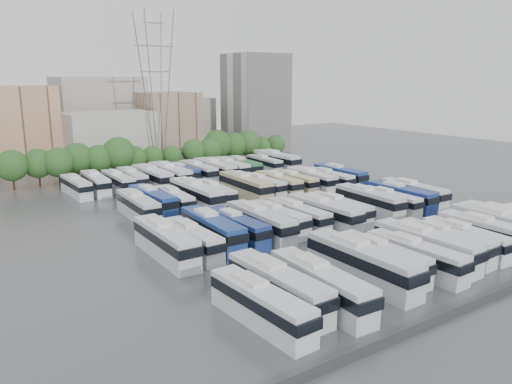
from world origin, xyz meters
TOP-DOWN VIEW (x-y plane):
  - ground at (0.00, 0.00)m, footprint 220.00×220.00m
  - parapet at (0.00, -33.00)m, footprint 56.00×0.50m
  - tree_line at (-1.33, 42.14)m, footprint 64.65×8.02m
  - city_buildings at (-7.46, 71.86)m, footprint 102.00×35.00m
  - apartment_tower at (34.00, 58.00)m, footprint 14.00×14.00m
  - electricity_pylon at (2.00, 50.00)m, footprint 9.00×6.91m
  - bus_r0_s0 at (-21.33, -24.90)m, footprint 3.12×11.83m
  - bus_r0_s1 at (-18.16, -23.00)m, footprint 2.96×12.57m
  - bus_r0_s2 at (-14.80, -24.85)m, footprint 3.34×12.68m
  - bus_r0_s4 at (-8.13, -23.36)m, footprint 3.05×13.60m
  - bus_r0_s5 at (-4.83, -22.94)m, footprint 2.72×11.57m
  - bus_r0_s6 at (-1.52, -24.58)m, footprint 2.85×11.71m
  - bus_r0_s7 at (1.70, -23.40)m, footprint 3.08×12.76m
  - bus_r0_s8 at (5.05, -23.43)m, footprint 3.05×11.69m
  - bus_r0_s9 at (8.15, -23.94)m, footprint 2.98×11.16m
  - bus_r0_s10 at (11.45, -24.78)m, footprint 2.89×12.57m
  - bus_r0_s11 at (14.80, -24.75)m, footprint 3.51×13.79m
  - bus_r0_s12 at (18.14, -23.34)m, footprint 2.76×12.45m
  - bus_r1_s0 at (-21.38, -6.06)m, footprint 2.90×12.88m
  - bus_r1_s1 at (-18.26, -6.44)m, footprint 2.62×11.29m
  - bus_r1_s2 at (-14.85, -5.03)m, footprint 3.27×12.86m
  - bus_r1_s3 at (-11.60, -5.47)m, footprint 2.84×11.63m
  - bus_r1_s4 at (-8.27, -5.82)m, footprint 3.04×12.80m
  - bus_r1_s5 at (-5.01, -4.94)m, footprint 2.99×11.41m
  - bus_r1_s6 at (-1.86, -5.42)m, footprint 2.58×11.48m
  - bus_r1_s7 at (1.58, -6.76)m, footprint 3.21×12.75m
  - bus_r1_s8 at (5.03, -6.08)m, footprint 2.69×11.66m
  - bus_r1_s10 at (11.66, -5.52)m, footprint 3.23×12.57m
  - bus_r1_s11 at (14.94, -6.60)m, footprint 2.49×10.94m
  - bus_r1_s12 at (18.08, -6.06)m, footprint 2.70×12.09m
  - bus_r1_s13 at (21.47, -5.76)m, footprint 3.07×12.31m
  - bus_r2_s1 at (-18.10, 10.93)m, footprint 2.99×12.19m
  - bus_r2_s2 at (-15.06, 12.95)m, footprint 3.13×12.31m
  - bus_r2_s3 at (-11.75, 12.29)m, footprint 2.84×10.91m
  - bus_r2_s4 at (-8.18, 11.84)m, footprint 3.09×13.63m
  - bus_r2_s5 at (-4.83, 12.29)m, footprint 3.00×11.52m
  - bus_r2_s7 at (1.52, 12.85)m, footprint 3.21×13.39m
  - bus_r2_s8 at (4.93, 13.07)m, footprint 2.95×11.49m
  - bus_r2_s9 at (8.07, 12.36)m, footprint 3.16×11.84m
  - bus_r2_s10 at (11.52, 12.33)m, footprint 2.56×11.31m
  - bus_r2_s11 at (14.80, 11.50)m, footprint 3.22×12.27m
  - bus_r2_s12 at (18.20, 10.67)m, footprint 2.67×11.37m
  - bus_r2_s13 at (21.65, 11.38)m, footprint 2.72×12.23m
  - bus_r3_s0 at (-21.67, 30.58)m, footprint 2.82×10.99m
  - bus_r3_s1 at (-18.23, 30.95)m, footprint 3.00×11.74m
  - bus_r3_s2 at (-14.66, 29.61)m, footprint 2.63×11.55m
  - bus_r3_s3 at (-11.63, 30.72)m, footprint 3.03×11.71m
  - bus_r3_s4 at (-8.36, 29.19)m, footprint 3.17×13.01m
  - bus_r3_s5 at (-4.96, 28.89)m, footprint 3.12×13.57m
  - bus_r3_s6 at (-1.53, 31.02)m, footprint 2.82×11.29m
  - bus_r3_s7 at (1.59, 30.16)m, footprint 2.76×12.15m
  - bus_r3_s8 at (5.00, 29.60)m, footprint 2.97×12.95m
  - bus_r3_s9 at (8.36, 29.44)m, footprint 2.94×12.54m
  - bus_r3_s10 at (11.41, 29.63)m, footprint 3.04×12.33m
  - bus_r3_s12 at (18.15, 31.01)m, footprint 2.83×11.05m
  - bus_r3_s13 at (21.35, 31.11)m, footprint 3.48×13.57m

SIDE VIEW (x-z plane):
  - ground at x=0.00m, z-range 0.00..0.00m
  - parapet at x=0.00m, z-range 0.00..0.50m
  - bus_r2_s3 at x=-11.75m, z-range -0.03..3.36m
  - bus_r3_s0 at x=-21.67m, z-range -0.03..3.39m
  - bus_r1_s11 at x=14.94m, z-range -0.03..3.39m
  - bus_r3_s12 at x=18.15m, z-range -0.03..3.41m
  - bus_r0_s9 at x=8.15m, z-range -0.03..3.44m
  - bus_r3_s6 at x=-1.53m, z-range -0.03..3.49m
  - bus_r1_s1 at x=-18.26m, z-range -0.03..3.50m
  - bus_r2_s10 at x=11.52m, z-range -0.03..3.51m
  - bus_r1_s5 at x=-5.01m, z-range -0.03..3.51m
  - bus_r2_s12 at x=18.20m, z-range -0.03..3.52m
  - bus_r2_s8 at x=4.93m, z-range -0.03..3.54m
  - bus_r2_s5 at x=-4.83m, z-range -0.03..3.55m
  - bus_r1_s6 at x=-1.86m, z-range -0.03..3.56m
  - bus_r3_s2 at x=-14.66m, z-range -0.03..3.58m
  - bus_r0_s5 at x=-4.83m, z-range -0.03..3.58m
  - bus_r1_s3 at x=-11.60m, z-range -0.03..3.59m
  - bus_r0_s8 at x=5.05m, z-range -0.03..3.60m
  - bus_r3_s3 at x=-11.63m, z-range -0.03..3.61m
  - bus_r1_s8 at x=5.03m, z-range -0.03..3.61m
  - bus_r0_s6 at x=-1.52m, z-range -0.03..3.62m
  - bus_r3_s1 at x=-18.23m, z-range -0.03..3.62m
  - bus_r2_s9 at x=8.07m, z-range -0.03..3.64m
  - bus_r0_s0 at x=-21.33m, z-range -0.03..3.64m
  - bus_r1_s12 at x=18.08m, z-range -0.03..3.76m
  - bus_r2_s1 at x=-18.10m, z-range -0.03..3.77m
  - bus_r3_s7 at x=1.59m, z-range -0.03..3.77m
  - bus_r2_s11 at x=14.80m, z-range -0.03..3.78m
  - bus_r2_s13 at x=21.65m, z-range -0.03..3.80m
  - bus_r2_s2 at x=-15.06m, z-range -0.03..3.80m
  - bus_r1_s13 at x=21.47m, z-range -0.03..3.80m
  - bus_r3_s10 at x=11.41m, z-range -0.03..3.81m
  - bus_r0_s12 at x=18.14m, z-range -0.04..3.87m
  - bus_r1_s10 at x=11.66m, z-range -0.04..3.88m
  - bus_r3_s9 at x=8.36m, z-range -0.04..3.88m
  - bus_r0_s1 at x=-18.16m, z-range -0.04..3.89m
  - bus_r0_s10 at x=11.45m, z-range -0.04..3.90m
  - bus_r0_s2 at x=-14.80m, z-range -0.04..3.91m
  - bus_r1_s7 at x=1.58m, z-range -0.04..3.94m
  - bus_r0_s7 at x=1.70m, z-range -0.04..3.95m
  - bus_r1_s4 at x=-8.27m, z-range -0.04..3.96m
  - bus_r1_s2 at x=-14.85m, z-range -0.04..3.97m
  - bus_r1_s0 at x=-21.38m, z-range -0.04..4.00m
  - bus_r3_s8 at x=5.00m, z-range -0.04..4.02m
  - bus_r3_s4 at x=-8.36m, z-range -0.04..4.02m
  - bus_r2_s7 at x=1.52m, z-range -0.04..4.14m
  - bus_r3_s13 at x=21.35m, z-range -0.04..4.19m
  - bus_r3_s5 at x=-4.96m, z-range -0.04..4.21m
  - bus_r0_s4 at x=-8.13m, z-range -0.04..4.22m
  - bus_r2_s4 at x=-8.18m, z-range -0.04..4.23m
  - bus_r0_s11 at x=14.80m, z-range -0.04..4.26m
  - tree_line at x=-1.33m, z-range 0.19..8.55m
  - city_buildings at x=-7.46m, z-range -2.13..17.87m
  - apartment_tower at x=34.00m, z-range 0.00..26.00m
  - electricity_pylon at x=2.00m, z-range 1.75..35.57m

